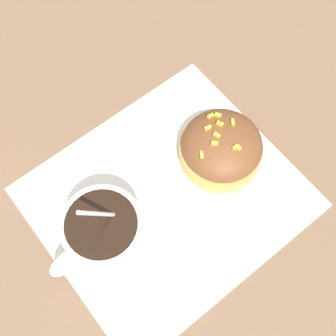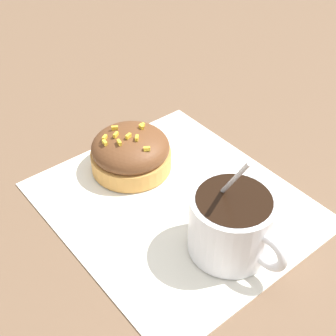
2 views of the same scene
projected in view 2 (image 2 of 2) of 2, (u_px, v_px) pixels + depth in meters
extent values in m
plane|color=brown|center=(175.00, 204.00, 0.49)|extent=(3.00, 3.00, 0.00)
cube|color=white|center=(175.00, 203.00, 0.49)|extent=(0.27, 0.24, 0.00)
cylinder|color=white|center=(229.00, 226.00, 0.42)|extent=(0.08, 0.08, 0.06)
cylinder|color=black|center=(231.00, 205.00, 0.41)|extent=(0.07, 0.07, 0.01)
torus|color=white|center=(267.00, 253.00, 0.40)|extent=(0.04, 0.01, 0.04)
ellipsoid|color=silver|center=(241.00, 255.00, 0.42)|extent=(0.03, 0.02, 0.01)
cylinder|color=silver|center=(221.00, 192.00, 0.41)|extent=(0.06, 0.01, 0.10)
cylinder|color=#D19347|center=(132.00, 159.00, 0.53)|extent=(0.09, 0.09, 0.02)
ellipsoid|color=brown|center=(131.00, 147.00, 0.52)|extent=(0.09, 0.09, 0.04)
cube|color=yellow|center=(116.00, 135.00, 0.50)|extent=(0.01, 0.01, 0.00)
cube|color=yellow|center=(119.00, 142.00, 0.49)|extent=(0.01, 0.00, 0.00)
cube|color=yellow|center=(142.00, 126.00, 0.51)|extent=(0.00, 0.01, 0.00)
cube|color=yellow|center=(105.00, 143.00, 0.50)|extent=(0.01, 0.00, 0.00)
cube|color=yellow|center=(140.00, 137.00, 0.50)|extent=(0.01, 0.01, 0.00)
cube|color=yellow|center=(115.00, 128.00, 0.51)|extent=(0.01, 0.01, 0.00)
cube|color=yellow|center=(128.00, 136.00, 0.50)|extent=(0.00, 0.01, 0.00)
cube|color=yellow|center=(149.00, 148.00, 0.49)|extent=(0.01, 0.01, 0.00)
cube|color=yellow|center=(105.00, 138.00, 0.50)|extent=(0.01, 0.01, 0.00)
cube|color=yellow|center=(142.00, 127.00, 0.51)|extent=(0.01, 0.01, 0.00)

